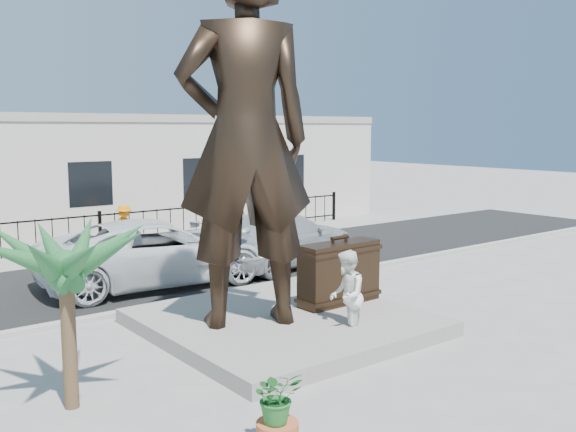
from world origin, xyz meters
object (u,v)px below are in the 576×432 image
statue (245,138)px  tourist (347,295)px  car_white (157,252)px  suitcase (339,273)px

statue → tourist: 3.67m
statue → car_white: bearing=-75.5°
tourist → car_white: (-0.88, 6.49, -0.01)m
statue → suitcase: size_ratio=3.77×
statue → car_white: statue is taller
statue → suitcase: 3.87m
statue → suitcase: (2.45, -0.06, -3.00)m
statue → car_white: (0.59, 5.14, -3.10)m
suitcase → car_white: bearing=108.1°
suitcase → tourist: (-0.97, -1.29, -0.09)m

